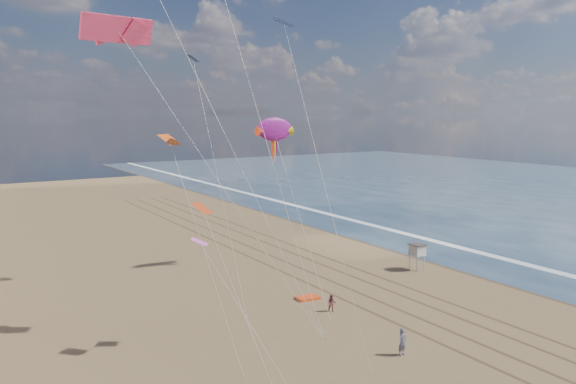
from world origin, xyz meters
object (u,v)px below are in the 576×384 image
object	(u,v)px
lifeguard_stand	(417,250)
grounded_kite	(308,298)
kite_flyer_a	(402,342)
kite_flyer_b	(332,303)
show_kite	(275,130)

from	to	relation	value
lifeguard_stand	grounded_kite	size ratio (longest dim) A/B	1.42
kite_flyer_a	kite_flyer_b	distance (m)	9.55
lifeguard_stand	grounded_kite	distance (m)	15.40
lifeguard_stand	kite_flyer_a	world-z (taller)	lifeguard_stand
kite_flyer_b	show_kite	bearing A→B (deg)	116.96
kite_flyer_b	grounded_kite	bearing A→B (deg)	127.64
lifeguard_stand	kite_flyer_a	distance (m)	22.13
grounded_kite	kite_flyer_a	bearing A→B (deg)	-88.28
show_kite	kite_flyer_b	bearing A→B (deg)	-102.71
show_kite	kite_flyer_a	world-z (taller)	show_kite
show_kite	kite_flyer_a	size ratio (longest dim) A/B	11.51
grounded_kite	kite_flyer_b	world-z (taller)	kite_flyer_b
grounded_kite	kite_flyer_a	size ratio (longest dim) A/B	1.02
grounded_kite	kite_flyer_b	bearing A→B (deg)	-85.43
show_kite	kite_flyer_b	world-z (taller)	show_kite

